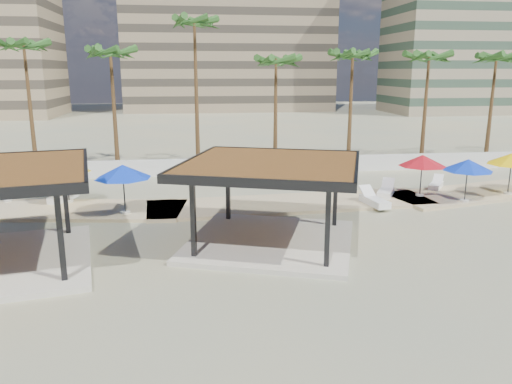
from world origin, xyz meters
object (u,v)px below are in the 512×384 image
at_px(umbrella_c, 422,161).
at_px(umbrella_a, 3,165).
at_px(lounger_a, 64,196).
at_px(lounger_c, 374,201).
at_px(lounger_d, 436,185).
at_px(pavilion_central, 271,195).
at_px(lounger_b, 386,192).

bearing_deg(umbrella_c, umbrella_a, 175.69).
distance_m(lounger_a, lounger_c, 17.53).
xyz_separation_m(umbrella_a, lounger_d, (25.65, 0.04, -1.94)).
distance_m(pavilion_central, lounger_a, 13.63).
bearing_deg(lounger_d, lounger_c, 158.85).
relative_size(lounger_c, lounger_d, 1.26).
height_order(umbrella_c, lounger_d, umbrella_c).
relative_size(lounger_b, lounger_d, 1.22).
relative_size(lounger_a, lounger_c, 0.98).
height_order(umbrella_c, lounger_c, umbrella_c).
height_order(lounger_c, lounger_d, lounger_c).
distance_m(umbrella_c, lounger_a, 20.78).
xyz_separation_m(umbrella_a, lounger_c, (20.32, -3.35, -1.90)).
bearing_deg(lounger_b, pavilion_central, 160.77).
bearing_deg(lounger_d, umbrella_a, 126.53).
bearing_deg(pavilion_central, umbrella_c, 53.03).
relative_size(pavilion_central, umbrella_c, 2.54).
xyz_separation_m(lounger_c, lounger_d, (5.33, 3.38, -0.04)).
bearing_deg(umbrella_c, lounger_c, -155.31).
bearing_deg(umbrella_c, lounger_d, 43.28).
relative_size(umbrella_c, lounger_d, 1.91).
bearing_deg(lounger_c, pavilion_central, 117.64).
bearing_deg(pavilion_central, lounger_d, 54.79).
distance_m(pavilion_central, lounger_d, 14.74).
height_order(lounger_b, lounger_d, lounger_b).
xyz_separation_m(pavilion_central, lounger_d, (11.93, 8.45, -1.84)).
xyz_separation_m(lounger_b, lounger_d, (3.89, 1.47, -0.03)).
bearing_deg(lounger_b, lounger_a, 115.65).
bearing_deg(lounger_c, umbrella_c, -75.19).
bearing_deg(umbrella_a, pavilion_central, -31.54).
bearing_deg(lounger_c, lounger_b, -46.84).
relative_size(pavilion_central, lounger_d, 4.84).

